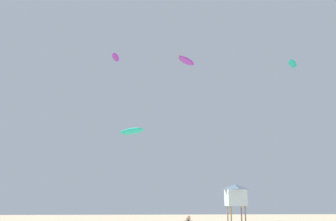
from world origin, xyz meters
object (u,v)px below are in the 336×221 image
at_px(lifeguard_tower, 236,195).
at_px(kite_aloft_0, 186,61).
at_px(kite_aloft_3, 116,57).
at_px(kite_aloft_1, 292,64).
at_px(kite_aloft_4, 131,131).

bearing_deg(lifeguard_tower, kite_aloft_0, 142.18).
relative_size(kite_aloft_0, kite_aloft_3, 1.11).
bearing_deg(lifeguard_tower, kite_aloft_3, 148.00).
distance_m(kite_aloft_1, kite_aloft_4, 26.76).
distance_m(kite_aloft_0, kite_aloft_4, 11.87).
xyz_separation_m(kite_aloft_0, kite_aloft_1, (16.15, 5.35, 2.16)).
relative_size(kite_aloft_0, kite_aloft_4, 0.89).
height_order(lifeguard_tower, kite_aloft_1, kite_aloft_1).
xyz_separation_m(lifeguard_tower, kite_aloft_1, (11.53, 8.93, 18.64)).
distance_m(lifeguard_tower, kite_aloft_3, 24.81).
height_order(kite_aloft_1, kite_aloft_3, kite_aloft_3).
relative_size(kite_aloft_1, kite_aloft_4, 0.88).
bearing_deg(kite_aloft_1, kite_aloft_0, -161.68).
bearing_deg(lifeguard_tower, kite_aloft_1, 37.75).
bearing_deg(kite_aloft_0, kite_aloft_3, 151.24).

